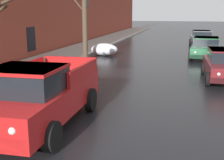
% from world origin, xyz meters
% --- Properties ---
extents(left_sidewalk_slab, '(3.23, 80.00, 0.13)m').
position_xyz_m(left_sidewalk_slab, '(-6.96, 18.00, 0.07)').
color(left_sidewalk_slab, gray).
rests_on(left_sidewalk_slab, ground).
extents(snow_bank_near_corner_left, '(1.91, 1.32, 0.86)m').
position_xyz_m(snow_bank_near_corner_left, '(-4.36, 20.97, 0.42)').
color(snow_bank_near_corner_left, white).
rests_on(snow_bank_near_corner_left, ground).
extents(snow_bank_mid_block_left, '(2.67, 1.14, 0.70)m').
position_xyz_m(snow_bank_mid_block_left, '(-4.65, 9.39, 0.28)').
color(snow_bank_mid_block_left, white).
rests_on(snow_bank_mid_block_left, ground).
extents(snow_bank_along_right_kerb, '(2.32, 1.05, 0.63)m').
position_xyz_m(snow_bank_along_right_kerb, '(-4.70, 15.83, 0.25)').
color(snow_bank_along_right_kerb, white).
rests_on(snow_bank_along_right_kerb, ground).
extents(bare_tree_mid_block, '(3.08, 3.07, 6.31)m').
position_xyz_m(bare_tree_mid_block, '(-5.11, 18.97, 3.33)').
color(bare_tree_mid_block, '#4C3D2D').
rests_on(bare_tree_mid_block, ground).
extents(pickup_truck_red_approaching_near_lane, '(2.27, 5.08, 1.76)m').
position_xyz_m(pickup_truck_red_approaching_near_lane, '(-2.50, 7.29, 0.88)').
color(pickup_truck_red_approaching_near_lane, red).
rests_on(pickup_truck_red_approaching_near_lane, ground).
extents(sedan_green_parked_kerbside_mid, '(2.20, 4.39, 1.42)m').
position_xyz_m(sedan_green_parked_kerbside_mid, '(2.61, 21.04, 0.75)').
color(sedan_green_parked_kerbside_mid, '#1E5633').
rests_on(sedan_green_parked_kerbside_mid, ground).
extents(sedan_grey_parked_far_down_block, '(2.08, 4.28, 1.42)m').
position_xyz_m(sedan_grey_parked_far_down_block, '(2.64, 28.30, 0.75)').
color(sedan_grey_parked_far_down_block, slate).
rests_on(sedan_grey_parked_far_down_block, ground).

